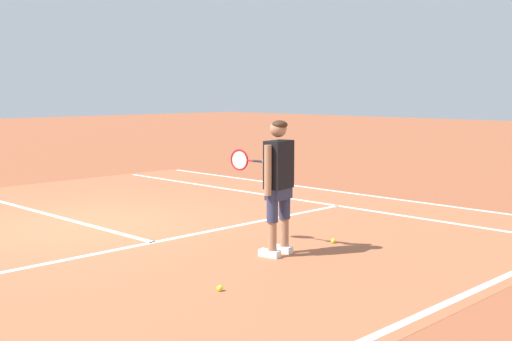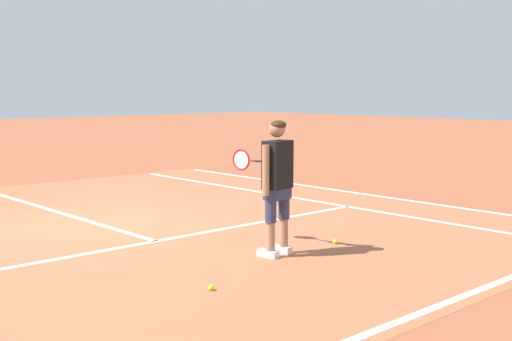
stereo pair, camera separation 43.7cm
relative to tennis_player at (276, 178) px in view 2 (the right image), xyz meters
The scene contains 10 objects.
ground_plane 3.64m from the tennis_player, 101.60° to the left, with size 80.00×80.00×0.00m, color #9E5133.
court_inner_surface 3.03m from the tennis_player, 104.23° to the left, with size 10.98×10.98×0.00m, color #B2603D.
line_baseline 2.79m from the tennis_player, 105.68° to the right, with size 10.98×0.10×0.01m, color white.
line_service 2.06m from the tennis_player, 112.92° to the left, with size 8.23×0.10×0.01m, color white.
line_centre_service 5.02m from the tennis_player, 98.24° to the left, with size 0.10×6.40×0.01m, color white.
line_singles_right 4.51m from the tennis_player, 39.17° to the left, with size 0.10×10.58×0.01m, color white.
line_doubles_right 5.62m from the tennis_player, 30.14° to the left, with size 0.10×10.58×0.01m, color white.
tennis_player is the anchor object (origin of this frame).
tennis_ball_near_feet 1.39m from the tennis_player, ahead, with size 0.07×0.07×0.07m, color #CCE02D.
tennis_ball_by_baseline 1.93m from the tennis_player, 157.87° to the right, with size 0.07×0.07×0.07m, color #CCE02D.
Camera 2 is at (-4.99, -9.32, 2.07)m, focal length 46.26 mm.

